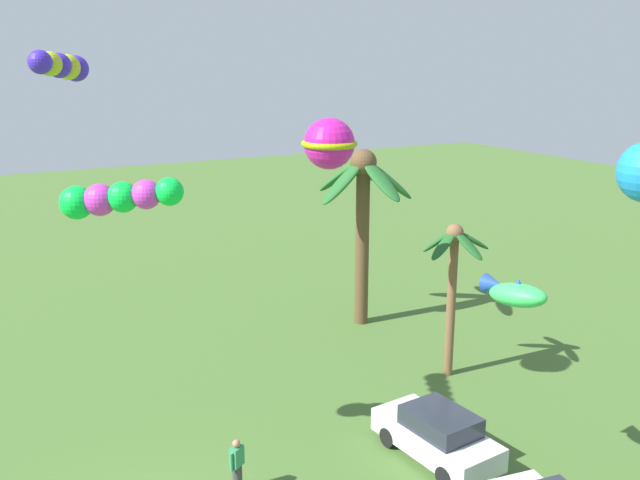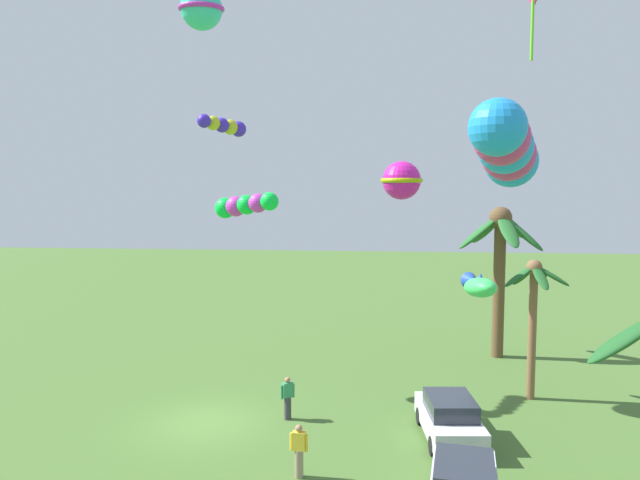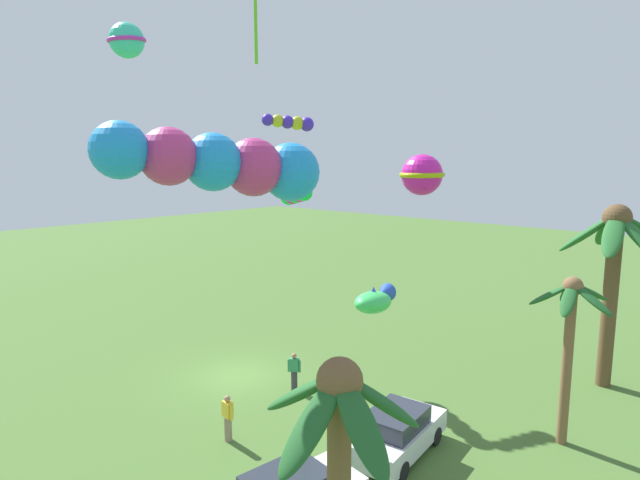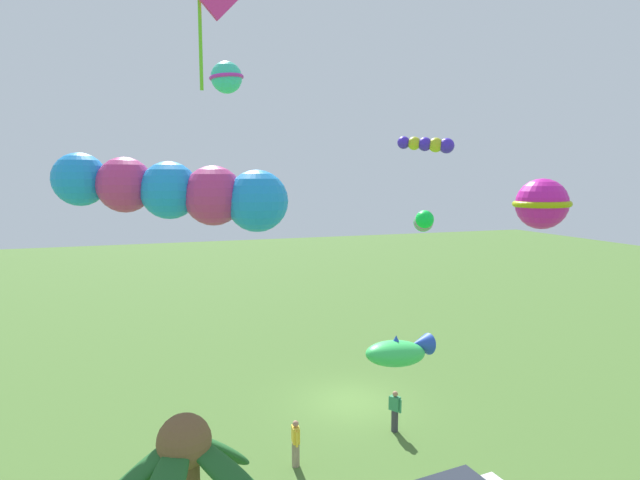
% 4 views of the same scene
% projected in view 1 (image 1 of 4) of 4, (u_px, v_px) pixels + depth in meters
% --- Properties ---
extents(palm_tree_0, '(2.64, 2.68, 5.67)m').
position_uv_depth(palm_tree_0, '(453.00, 266.00, 24.28)').
color(palm_tree_0, brown).
rests_on(palm_tree_0, ground).
extents(palm_tree_1, '(4.50, 4.28, 7.61)m').
position_uv_depth(palm_tree_1, '(363.00, 198.00, 28.89)').
color(palm_tree_1, brown).
rests_on(palm_tree_1, ground).
extents(parked_car_1, '(4.05, 2.07, 1.51)m').
position_uv_depth(parked_car_1, '(437.00, 434.00, 19.83)').
color(parked_car_1, silver).
rests_on(parked_car_1, ground).
extents(spectator_1, '(0.40, 0.48, 1.59)m').
position_uv_depth(spectator_1, '(237.00, 466.00, 18.18)').
color(spectator_1, '#38383D').
rests_on(spectator_1, ground).
extents(kite_ball_1, '(1.83, 1.83, 1.51)m').
position_uv_depth(kite_ball_1, '(329.00, 144.00, 20.21)').
color(kite_ball_1, '#D31C9F').
extents(kite_tube_2, '(2.13, 1.61, 0.77)m').
position_uv_depth(kite_tube_2, '(61.00, 66.00, 16.69)').
color(kite_tube_2, '#3D23C7').
extents(kite_tube_3, '(1.96, 2.86, 1.08)m').
position_uv_depth(kite_tube_3, '(117.00, 198.00, 17.39)').
color(kite_tube_3, '#0DE63F').
extents(kite_fish_4, '(1.94, 1.11, 0.82)m').
position_uv_depth(kite_fish_4, '(514.00, 293.00, 17.05)').
color(kite_fish_4, '#39D35B').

